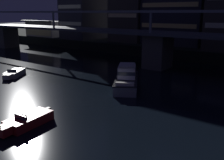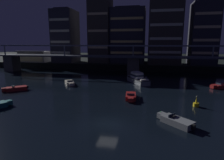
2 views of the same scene
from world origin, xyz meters
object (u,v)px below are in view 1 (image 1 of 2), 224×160
object	(u,v)px
cabin_cruiser_near_left	(127,78)
waterfront_pavilion	(46,29)
speedboat_near_center	(27,121)
river_bridge	(158,41)
speedboat_far_left	(14,73)

from	to	relation	value
cabin_cruiser_near_left	waterfront_pavilion	bearing A→B (deg)	151.57
waterfront_pavilion	cabin_cruiser_near_left	xyz separation A→B (m)	(45.03, -24.38, -3.39)
waterfront_pavilion	cabin_cruiser_near_left	distance (m)	51.31
waterfront_pavilion	speedboat_near_center	distance (m)	59.43
river_bridge	speedboat_far_left	bearing A→B (deg)	-128.39
waterfront_pavilion	river_bridge	bearing A→B (deg)	-15.49
speedboat_far_left	waterfront_pavilion	bearing A→B (deg)	134.11
river_bridge	speedboat_near_center	bearing A→B (deg)	-86.14
cabin_cruiser_near_left	speedboat_near_center	distance (m)	14.49
waterfront_pavilion	speedboat_far_left	bearing A→B (deg)	-45.89
river_bridge	cabin_cruiser_near_left	world-z (taller)	river_bridge
river_bridge	speedboat_far_left	world-z (taller)	river_bridge
river_bridge	speedboat_near_center	xyz separation A→B (m)	(1.82, -26.94, -4.11)
river_bridge	speedboat_near_center	distance (m)	27.31
speedboat_near_center	speedboat_far_left	xyz separation A→B (m)	(-15.95, 9.10, 0.00)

